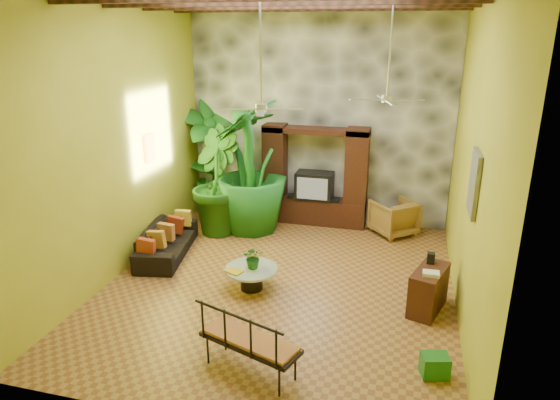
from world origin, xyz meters
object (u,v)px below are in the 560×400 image
(sofa, at_px, (167,241))
(tall_plant_a, at_px, (211,157))
(entertainment_center, at_px, (315,183))
(ceiling_fan_front, at_px, (261,95))
(side_console, at_px, (428,290))
(ceiling_fan_back, at_px, (388,87))
(tall_plant_b, at_px, (215,181))
(coffee_table, at_px, (251,275))
(green_bin, at_px, (435,366))
(iron_bench, at_px, (248,340))
(wicker_armchair, at_px, (394,217))
(tall_plant_c, at_px, (250,166))

(sofa, xyz_separation_m, tall_plant_a, (-0.01, 2.53, 1.15))
(entertainment_center, relative_size, ceiling_fan_front, 1.29)
(side_console, bearing_deg, ceiling_fan_back, 141.02)
(ceiling_fan_front, bearing_deg, tall_plant_b, 126.67)
(side_console, bearing_deg, tall_plant_b, 171.40)
(entertainment_center, bearing_deg, coffee_table, -97.45)
(sofa, bearing_deg, tall_plant_a, -9.75)
(side_console, height_order, green_bin, side_console)
(entertainment_center, bearing_deg, iron_bench, -87.70)
(sofa, distance_m, wicker_armchair, 4.93)
(coffee_table, relative_size, iron_bench, 0.64)
(tall_plant_a, bearing_deg, iron_bench, -63.96)
(ceiling_fan_back, relative_size, green_bin, 5.31)
(wicker_armchair, height_order, tall_plant_c, tall_plant_c)
(side_console, distance_m, green_bin, 1.69)
(wicker_armchair, relative_size, iron_bench, 0.59)
(entertainment_center, distance_m, tall_plant_a, 2.59)
(wicker_armchair, relative_size, coffee_table, 0.93)
(sofa, relative_size, coffee_table, 2.18)
(tall_plant_a, height_order, tall_plant_b, tall_plant_a)
(ceiling_fan_back, distance_m, side_console, 3.49)
(tall_plant_b, relative_size, side_console, 2.62)
(ceiling_fan_back, height_order, sofa, ceiling_fan_back)
(ceiling_fan_front, relative_size, green_bin, 5.31)
(tall_plant_c, bearing_deg, wicker_armchair, 9.60)
(sofa, height_order, coffee_table, sofa)
(wicker_armchair, bearing_deg, iron_bench, 32.73)
(ceiling_fan_back, bearing_deg, entertainment_center, 129.57)
(ceiling_fan_back, bearing_deg, tall_plant_a, 154.81)
(coffee_table, bearing_deg, tall_plant_a, 121.35)
(ceiling_fan_back, height_order, tall_plant_a, ceiling_fan_back)
(tall_plant_c, height_order, side_console, tall_plant_c)
(sofa, distance_m, iron_bench, 4.19)
(entertainment_center, height_order, tall_plant_a, tall_plant_a)
(tall_plant_c, distance_m, coffee_table, 3.05)
(iron_bench, bearing_deg, green_bin, 33.79)
(tall_plant_b, xyz_separation_m, coffee_table, (1.58, -2.35, -0.93))
(entertainment_center, height_order, sofa, entertainment_center)
(tall_plant_a, bearing_deg, ceiling_fan_front, -56.55)
(tall_plant_a, bearing_deg, sofa, -89.70)
(green_bin, bearing_deg, ceiling_fan_front, 151.59)
(side_console, bearing_deg, coffee_table, -160.83)
(ceiling_fan_front, distance_m, tall_plant_c, 3.54)
(entertainment_center, height_order, ceiling_fan_front, ceiling_fan_front)
(tall_plant_b, xyz_separation_m, side_console, (4.56, -2.30, -0.82))
(sofa, distance_m, tall_plant_b, 1.76)
(sofa, bearing_deg, ceiling_fan_back, -92.11)
(sofa, height_order, green_bin, sofa)
(entertainment_center, bearing_deg, tall_plant_a, 179.69)
(wicker_armchair, bearing_deg, coffee_table, 13.64)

